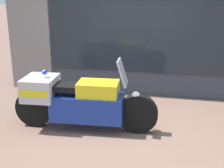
{
  "coord_description": "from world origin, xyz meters",
  "views": [
    {
      "loc": [
        0.83,
        -4.79,
        2.39
      ],
      "look_at": [
        -0.25,
        0.41,
        0.67
      ],
      "focal_mm": 50.0,
      "sensor_mm": 36.0,
      "label": 1
    }
  ],
  "objects": [
    {
      "name": "shop_building",
      "position": [
        -0.43,
        2.0,
        2.03
      ],
      "size": [
        5.91,
        0.55,
        4.05
      ],
      "color": "#333842",
      "rests_on": "ground"
    },
    {
      "name": "ground_plane",
      "position": [
        0.0,
        0.0,
        0.0
      ],
      "size": [
        60.0,
        60.0,
        0.0
      ],
      "primitive_type": "plane",
      "color": "#7A5B4C"
    },
    {
      "name": "paramedic_motorcycle",
      "position": [
        -0.76,
        -0.09,
        0.52
      ],
      "size": [
        2.46,
        0.65,
        1.24
      ],
      "rotation": [
        0.0,
        0.0,
        0.06
      ],
      "color": "black",
      "rests_on": "ground"
    },
    {
      "name": "window_display",
      "position": [
        0.42,
        2.03,
        0.46
      ],
      "size": [
        4.47,
        0.3,
        1.91
      ],
      "color": "slate",
      "rests_on": "ground"
    }
  ]
}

